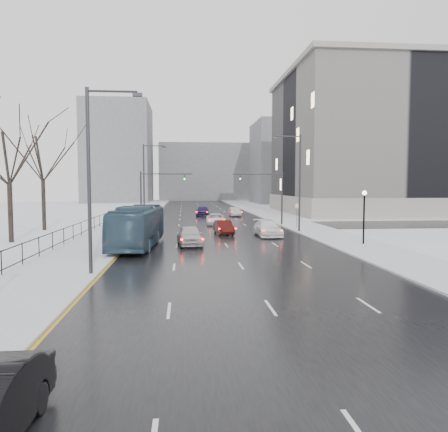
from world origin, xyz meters
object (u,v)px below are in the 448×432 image
object	(u,v)px
sedan_center_near	(190,235)
sedan_right_distant	(235,212)
mast_signal_left	(150,192)
no_uturn_sign	(297,208)
sedan_center_far	(202,211)
streetlight_r_mid	(298,178)
bus	(138,226)
streetlight_l_near	(93,171)
sedan_right_near	(224,227)
mast_signal_right	(273,192)
tree_park_d	(12,244)
tree_park_e	(44,231)
sedan_right_far	(268,228)
lamppost_r_mid	(364,209)
streetlight_l_far	(146,179)
sedan_right_cross	(216,219)

from	to	relation	value
sedan_center_near	sedan_right_distant	bearing A→B (deg)	72.69
mast_signal_left	no_uturn_sign	bearing A→B (deg)	-13.60
sedan_center_far	streetlight_r_mid	bearing A→B (deg)	-65.82
bus	mast_signal_left	bearing A→B (deg)	94.90
streetlight_l_near	sedan_right_near	size ratio (longest dim) A/B	2.41
mast_signal_right	sedan_right_distant	bearing A→B (deg)	100.26
tree_park_d	sedan_center_near	bearing A→B (deg)	-10.01
tree_park_e	sedan_right_far	bearing A→B (deg)	-17.40
sedan_center_near	sedan_center_far	size ratio (longest dim) A/B	1.00
mast_signal_right	tree_park_d	bearing A→B (deg)	-150.88
lamppost_r_mid	sedan_center_far	bearing A→B (deg)	108.33
tree_park_e	bus	bearing A→B (deg)	-49.70
streetlight_r_mid	sedan_right_near	bearing A→B (deg)	-172.07
streetlight_l_far	mast_signal_left	distance (m)	4.36
tree_park_e	mast_signal_left	bearing A→B (deg)	20.19
mast_signal_right	mast_signal_left	bearing A→B (deg)	180.00
bus	sedan_right_cross	world-z (taller)	bus
sedan_right_near	sedan_center_far	distance (m)	25.81
bus	sedan_right_far	distance (m)	13.04
tree_park_e	streetlight_l_near	distance (m)	26.61
sedan_right_cross	mast_signal_right	bearing A→B (deg)	-9.01
sedan_center_near	sedan_right_far	size ratio (longest dim) A/B	0.90
mast_signal_right	mast_signal_left	world-z (taller)	same
lamppost_r_mid	bus	size ratio (longest dim) A/B	0.37
no_uturn_sign	sedan_right_far	xyz separation A→B (m)	(-4.70, -7.12, -1.51)
tree_park_e	sedan_center_near	distance (m)	19.82
sedan_right_cross	sedan_right_far	world-z (taller)	sedan_right_far
streetlight_r_mid	sedan_right_cross	distance (m)	12.99
sedan_right_far	lamppost_r_mid	bearing A→B (deg)	-48.29
no_uturn_sign	sedan_right_near	distance (m)	10.19
mast_signal_left	sedan_center_far	xyz separation A→B (m)	(6.83, 16.72, -3.26)
tree_park_d	streetlight_l_near	xyz separation A→B (m)	(9.63, -14.00, 5.62)
bus	sedan_right_cross	xyz separation A→B (m)	(7.50, 18.48, -0.94)
tree_park_e	sedan_right_distant	bearing A→B (deg)	40.82
mast_signal_left	tree_park_d	bearing A→B (deg)	-126.80
no_uturn_sign	sedan_center_near	world-z (taller)	no_uturn_sign
tree_park_e	sedan_right_distant	size ratio (longest dim) A/B	3.16
sedan_right_near	sedan_center_near	bearing A→B (deg)	-120.28
streetlight_r_mid	sedan_center_near	xyz separation A→B (m)	(-11.11, -8.62, -4.78)
tree_park_e	bus	distance (m)	17.39
tree_park_d	sedan_center_near	size ratio (longest dim) A/B	2.66
streetlight_r_mid	no_uturn_sign	distance (m)	5.30
streetlight_l_near	streetlight_l_far	xyz separation A→B (m)	(0.00, 32.00, 0.00)
mast_signal_left	sedan_right_far	bearing A→B (deg)	-43.22
tree_park_d	streetlight_l_near	bearing A→B (deg)	-55.47
streetlight_r_mid	streetlight_l_far	size ratio (longest dim) A/B	1.00
mast_signal_right	lamppost_r_mid	bearing A→B (deg)	-78.46
mast_signal_left	sedan_center_near	distance (m)	17.50
sedan_right_distant	sedan_center_far	bearing A→B (deg)	165.75
tree_park_e	lamppost_r_mid	bearing A→B (deg)	-25.62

